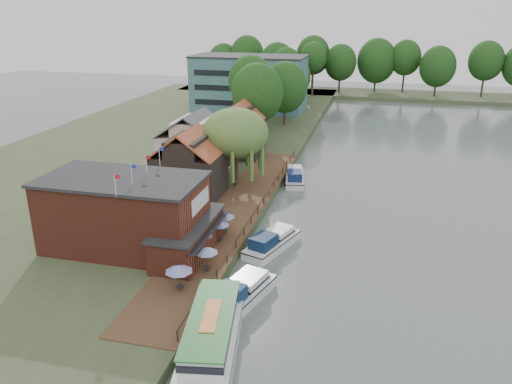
% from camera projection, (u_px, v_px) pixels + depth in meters
% --- Properties ---
extents(ground, '(260.00, 260.00, 0.00)m').
position_uv_depth(ground, '(287.00, 269.00, 47.44)').
color(ground, '#48534F').
rests_on(ground, ground).
extents(land_bank, '(50.00, 140.00, 1.00)m').
position_uv_depth(land_bank, '(153.00, 149.00, 85.88)').
color(land_bank, '#384728').
rests_on(land_bank, ground).
extents(quay_deck, '(6.00, 50.00, 0.10)m').
position_uv_depth(quay_deck, '(235.00, 212.00, 57.98)').
color(quay_deck, '#47301E').
rests_on(quay_deck, land_bank).
extents(quay_rail, '(0.20, 49.00, 1.00)m').
position_uv_depth(quay_rail, '(259.00, 209.00, 57.67)').
color(quay_rail, black).
rests_on(quay_rail, land_bank).
extents(pub, '(20.00, 11.00, 7.30)m').
position_uv_depth(pub, '(143.00, 215.00, 48.07)').
color(pub, maroon).
rests_on(pub, land_bank).
extents(hotel_block, '(25.40, 12.40, 12.30)m').
position_uv_depth(hotel_block, '(249.00, 83.00, 113.58)').
color(hotel_block, '#38666B').
rests_on(hotel_block, land_bank).
extents(cottage_a, '(8.60, 7.60, 8.50)m').
position_uv_depth(cottage_a, '(189.00, 163.00, 61.73)').
color(cottage_a, black).
rests_on(cottage_a, land_bank).
extents(cottage_b, '(9.60, 8.60, 8.50)m').
position_uv_depth(cottage_b, '(195.00, 142.00, 71.51)').
color(cottage_b, beige).
rests_on(cottage_b, land_bank).
extents(cottage_c, '(7.60, 7.60, 8.50)m').
position_uv_depth(cottage_c, '(239.00, 129.00, 78.79)').
color(cottage_c, black).
rests_on(cottage_c, land_bank).
extents(willow, '(8.60, 8.60, 10.43)m').
position_uv_depth(willow, '(235.00, 148.00, 64.93)').
color(willow, '#476B2D').
rests_on(willow, land_bank).
extents(umbrella_0, '(2.34, 2.34, 2.38)m').
position_uv_depth(umbrella_0, '(179.00, 278.00, 41.46)').
color(umbrella_0, navy).
rests_on(umbrella_0, quay_deck).
extents(umbrella_1, '(2.10, 2.10, 2.38)m').
position_uv_depth(umbrella_1, '(207.00, 259.00, 44.59)').
color(umbrella_1, navy).
rests_on(umbrella_1, quay_deck).
extents(umbrella_2, '(2.03, 2.03, 2.38)m').
position_uv_depth(umbrella_2, '(202.00, 242.00, 47.84)').
color(umbrella_2, '#1B4895').
rests_on(umbrella_2, quay_deck).
extents(umbrella_3, '(2.11, 2.11, 2.38)m').
position_uv_depth(umbrella_3, '(219.00, 231.00, 50.18)').
color(umbrella_3, navy).
rests_on(umbrella_3, quay_deck).
extents(umbrella_4, '(2.08, 2.08, 2.38)m').
position_uv_depth(umbrella_4, '(225.00, 223.00, 52.09)').
color(umbrella_4, navy).
rests_on(umbrella_4, quay_deck).
extents(cruiser_0, '(5.68, 10.15, 2.33)m').
position_uv_depth(cruiser_0, '(239.00, 291.00, 41.61)').
color(cruiser_0, silver).
rests_on(cruiser_0, ground).
extents(cruiser_1, '(5.74, 9.50, 2.16)m').
position_uv_depth(cruiser_1, '(272.00, 240.00, 51.06)').
color(cruiser_1, silver).
rests_on(cruiser_1, ground).
extents(cruiser_2, '(4.44, 9.31, 2.13)m').
position_uv_depth(cruiser_2, '(295.00, 175.00, 70.70)').
color(cruiser_2, silver).
rests_on(cruiser_2, ground).
extents(tour_boat, '(6.19, 14.15, 2.99)m').
position_uv_depth(tour_boat, '(210.00, 338.00, 35.23)').
color(tour_boat, silver).
rests_on(tour_boat, ground).
extents(swan, '(0.44, 0.44, 0.44)m').
position_uv_depth(swan, '(222.00, 353.00, 35.67)').
color(swan, white).
rests_on(swan, ground).
extents(bank_tree_0, '(8.76, 8.76, 13.86)m').
position_uv_depth(bank_tree_0, '(257.00, 104.00, 84.78)').
color(bank_tree_0, '#143811').
rests_on(bank_tree_0, land_bank).
extents(bank_tree_1, '(8.47, 8.47, 14.25)m').
position_uv_depth(bank_tree_1, '(251.00, 93.00, 94.15)').
color(bank_tree_1, '#143811').
rests_on(bank_tree_1, land_bank).
extents(bank_tree_2, '(8.79, 8.79, 12.63)m').
position_uv_depth(bank_tree_2, '(285.00, 94.00, 98.72)').
color(bank_tree_2, '#143811').
rests_on(bank_tree_2, land_bank).
extents(bank_tree_3, '(7.59, 7.59, 11.07)m').
position_uv_depth(bank_tree_3, '(295.00, 82.00, 120.04)').
color(bank_tree_3, '#143811').
rests_on(bank_tree_3, land_bank).
extents(bank_tree_4, '(7.69, 7.69, 12.93)m').
position_uv_depth(bank_tree_4, '(286.00, 73.00, 128.27)').
color(bank_tree_4, '#143811').
rests_on(bank_tree_4, land_bank).
extents(bank_tree_5, '(6.95, 6.95, 13.98)m').
position_uv_depth(bank_tree_5, '(313.00, 69.00, 131.91)').
color(bank_tree_5, '#143811').
rests_on(bank_tree_5, land_bank).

